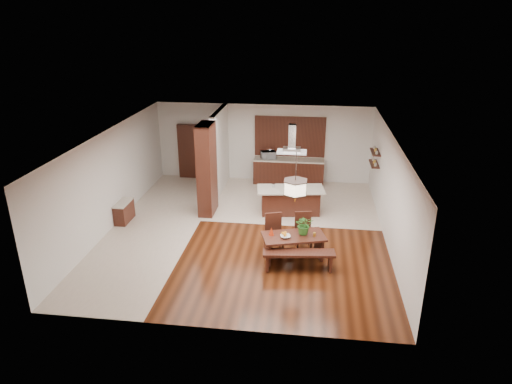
# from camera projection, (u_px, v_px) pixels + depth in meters

# --- Properties ---
(room_shell) EXTENTS (9.00, 9.04, 2.92)m
(room_shell) POSITION_uv_depth(u_px,v_px,m) (245.00, 164.00, 12.71)
(room_shell) COLOR #351709
(room_shell) RESTS_ON ground
(tile_hallway) EXTENTS (2.50, 9.00, 0.01)m
(tile_hallway) POSITION_uv_depth(u_px,v_px,m) (156.00, 226.00, 13.79)
(tile_hallway) COLOR beige
(tile_hallway) RESTS_ON ground
(tile_kitchen) EXTENTS (5.50, 4.00, 0.01)m
(tile_kitchen) POSITION_uv_depth(u_px,v_px,m) (293.00, 200.00, 15.63)
(tile_kitchen) COLOR beige
(tile_kitchen) RESTS_ON ground
(soffit_band) EXTENTS (8.00, 9.00, 0.02)m
(soffit_band) POSITION_uv_depth(u_px,v_px,m) (245.00, 136.00, 12.41)
(soffit_band) COLOR #3B190E
(soffit_band) RESTS_ON room_shell
(partition_pier) EXTENTS (0.45, 1.00, 2.90)m
(partition_pier) POSITION_uv_depth(u_px,v_px,m) (207.00, 170.00, 14.21)
(partition_pier) COLOR black
(partition_pier) RESTS_ON ground
(partition_stub) EXTENTS (0.18, 2.40, 2.90)m
(partition_stub) POSITION_uv_depth(u_px,v_px,m) (220.00, 151.00, 16.14)
(partition_stub) COLOR silver
(partition_stub) RESTS_ON ground
(hallway_console) EXTENTS (0.37, 0.88, 0.63)m
(hallway_console) POSITION_uv_depth(u_px,v_px,m) (124.00, 212.00, 13.98)
(hallway_console) COLOR black
(hallway_console) RESTS_ON ground
(hallway_doorway) EXTENTS (1.10, 0.20, 2.10)m
(hallway_doorway) POSITION_uv_depth(u_px,v_px,m) (193.00, 151.00, 17.46)
(hallway_doorway) COLOR black
(hallway_doorway) RESTS_ON ground
(rear_counter) EXTENTS (2.60, 0.62, 0.95)m
(rear_counter) POSITION_uv_depth(u_px,v_px,m) (289.00, 171.00, 17.05)
(rear_counter) COLOR black
(rear_counter) RESTS_ON ground
(kitchen_window) EXTENTS (2.60, 0.08, 1.50)m
(kitchen_window) POSITION_uv_depth(u_px,v_px,m) (290.00, 136.00, 16.82)
(kitchen_window) COLOR brown
(kitchen_window) RESTS_ON room_shell
(shelf_lower) EXTENTS (0.26, 0.90, 0.04)m
(shelf_lower) POSITION_uv_depth(u_px,v_px,m) (374.00, 164.00, 14.90)
(shelf_lower) COLOR black
(shelf_lower) RESTS_ON room_shell
(shelf_upper) EXTENTS (0.26, 0.90, 0.04)m
(shelf_upper) POSITION_uv_depth(u_px,v_px,m) (375.00, 152.00, 14.76)
(shelf_upper) COLOR black
(shelf_upper) RESTS_ON room_shell
(dining_table) EXTENTS (1.75, 1.21, 0.66)m
(dining_table) POSITION_uv_depth(u_px,v_px,m) (294.00, 242.00, 11.80)
(dining_table) COLOR black
(dining_table) RESTS_ON ground
(dining_bench) EXTENTS (1.82, 0.57, 0.50)m
(dining_bench) POSITION_uv_depth(u_px,v_px,m) (299.00, 261.00, 11.35)
(dining_bench) COLOR black
(dining_bench) RESTS_ON ground
(dining_chair_left) EXTENTS (0.57, 0.57, 1.03)m
(dining_chair_left) POSITION_uv_depth(u_px,v_px,m) (275.00, 233.00, 12.17)
(dining_chair_left) COLOR black
(dining_chair_left) RESTS_ON ground
(dining_chair_right) EXTENTS (0.52, 0.52, 1.01)m
(dining_chair_right) POSITION_uv_depth(u_px,v_px,m) (304.00, 232.00, 12.30)
(dining_chair_right) COLOR black
(dining_chair_right) RESTS_ON ground
(pendant_lantern) EXTENTS (0.64, 0.64, 1.31)m
(pendant_lantern) POSITION_uv_depth(u_px,v_px,m) (296.00, 178.00, 11.15)
(pendant_lantern) COLOR #FFE8C3
(pendant_lantern) RESTS_ON room_shell
(foliage_plant) EXTENTS (0.51, 0.45, 0.52)m
(foliage_plant) POSITION_uv_depth(u_px,v_px,m) (304.00, 225.00, 11.73)
(foliage_plant) COLOR #2D6A23
(foliage_plant) RESTS_ON dining_table
(fruit_bowl) EXTENTS (0.31, 0.31, 0.06)m
(fruit_bowl) POSITION_uv_depth(u_px,v_px,m) (285.00, 236.00, 11.61)
(fruit_bowl) COLOR beige
(fruit_bowl) RESTS_ON dining_table
(napkin_cone) EXTENTS (0.16, 0.16, 0.21)m
(napkin_cone) POSITION_uv_depth(u_px,v_px,m) (271.00, 231.00, 11.72)
(napkin_cone) COLOR #B0290C
(napkin_cone) RESTS_ON dining_table
(gold_ornament) EXTENTS (0.09, 0.09, 0.10)m
(gold_ornament) POSITION_uv_depth(u_px,v_px,m) (314.00, 234.00, 11.68)
(gold_ornament) COLOR gold
(gold_ornament) RESTS_ON dining_table
(kitchen_island) EXTENTS (2.20, 1.19, 0.86)m
(kitchen_island) POSITION_uv_depth(u_px,v_px,m) (290.00, 200.00, 14.50)
(kitchen_island) COLOR black
(kitchen_island) RESTS_ON ground
(range_hood) EXTENTS (0.90, 0.55, 0.87)m
(range_hood) POSITION_uv_depth(u_px,v_px,m) (292.00, 139.00, 13.76)
(range_hood) COLOR silver
(range_hood) RESTS_ON room_shell
(island_cup) EXTENTS (0.13, 0.13, 0.09)m
(island_cup) POSITION_uv_depth(u_px,v_px,m) (304.00, 188.00, 14.22)
(island_cup) COLOR white
(island_cup) RESTS_ON kitchen_island
(microwave) EXTENTS (0.61, 0.51, 0.29)m
(microwave) POSITION_uv_depth(u_px,v_px,m) (268.00, 155.00, 16.89)
(microwave) COLOR silver
(microwave) RESTS_ON rear_counter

